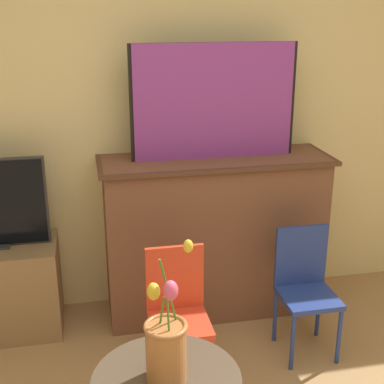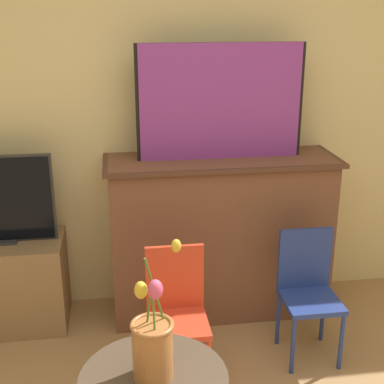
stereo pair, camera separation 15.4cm
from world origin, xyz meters
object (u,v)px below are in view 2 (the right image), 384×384
Objects in this scene: chair_blue at (308,286)px; painting at (221,102)px; vase_tulips at (153,344)px; chair_red at (177,308)px.

painting is at bearing 127.57° from chair_blue.
vase_tulips is (-0.93, -0.84, 0.30)m from chair_blue.
chair_blue is at bearing 42.23° from vase_tulips.
chair_blue is at bearing -52.43° from painting.
painting is 1.21m from chair_red.
painting is 1.18m from chair_blue.
painting is at bearing 69.54° from vase_tulips.
painting is 1.36× the size of chair_blue.
vase_tulips is (-0.52, -1.38, -0.66)m from painting.
chair_blue is at bearing 8.93° from chair_red.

